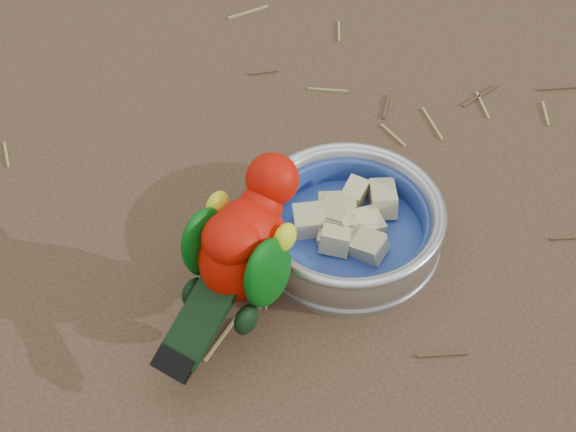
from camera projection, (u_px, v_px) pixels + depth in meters
ground at (340, 247)px, 1.03m from camera, size 60.00×60.00×0.00m
food_bowl at (347, 239)px, 1.03m from camera, size 0.22×0.22×0.02m
bowl_wall at (348, 222)px, 1.00m from camera, size 0.22×0.22×0.04m
fruit_wedges at (348, 226)px, 1.01m from camera, size 0.13×0.13×0.03m
lory_parrot at (245, 255)px, 0.91m from camera, size 0.24×0.17×0.17m
ground_debris at (272, 212)px, 1.06m from camera, size 0.90×0.80×0.01m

